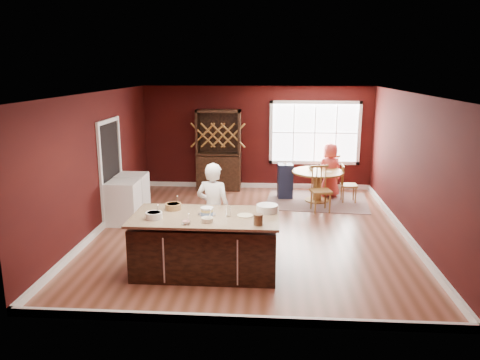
{
  "coord_description": "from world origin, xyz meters",
  "views": [
    {
      "loc": [
        0.41,
        -8.77,
        3.15
      ],
      "look_at": [
        -0.21,
        -0.05,
        1.05
      ],
      "focal_mm": 35.0,
      "sensor_mm": 36.0,
      "label": 1
    }
  ],
  "objects_px": {
    "chair_east": "(349,183)",
    "dryer": "(133,194)",
    "kitchen_island": "(206,245)",
    "chair_south": "(321,189)",
    "seated_woman": "(330,170)",
    "washer": "(123,203)",
    "chair_north": "(328,173)",
    "dining_table": "(318,180)",
    "hutch": "(219,150)",
    "baker": "(213,209)",
    "high_chair": "(285,180)",
    "toddler": "(286,165)",
    "layer_cake": "(207,211)"
  },
  "relations": [
    {
      "from": "dryer",
      "to": "kitchen_island",
      "type": "bearing_deg",
      "value": -54.43
    },
    {
      "from": "kitchen_island",
      "to": "dryer",
      "type": "xyz_separation_m",
      "value": [
        -2.02,
        2.83,
        0.01
      ]
    },
    {
      "from": "seated_woman",
      "to": "dryer",
      "type": "relative_size",
      "value": 1.49
    },
    {
      "from": "seated_woman",
      "to": "washer",
      "type": "relative_size",
      "value": 1.51
    },
    {
      "from": "kitchen_island",
      "to": "washer",
      "type": "bearing_deg",
      "value": 132.74
    },
    {
      "from": "kitchen_island",
      "to": "dryer",
      "type": "relative_size",
      "value": 2.52
    },
    {
      "from": "toddler",
      "to": "washer",
      "type": "bearing_deg",
      "value": -145.65
    },
    {
      "from": "chair_east",
      "to": "chair_south",
      "type": "bearing_deg",
      "value": 136.85
    },
    {
      "from": "chair_north",
      "to": "dryer",
      "type": "relative_size",
      "value": 1.12
    },
    {
      "from": "chair_east",
      "to": "seated_woman",
      "type": "xyz_separation_m",
      "value": [
        -0.42,
        0.45,
        0.22
      ]
    },
    {
      "from": "chair_east",
      "to": "dryer",
      "type": "distance_m",
      "value": 5.06
    },
    {
      "from": "dining_table",
      "to": "kitchen_island",
      "type": "bearing_deg",
      "value": -116.97
    },
    {
      "from": "dining_table",
      "to": "hutch",
      "type": "bearing_deg",
      "value": 158.65
    },
    {
      "from": "kitchen_island",
      "to": "chair_south",
      "type": "bearing_deg",
      "value": 57.58
    },
    {
      "from": "baker",
      "to": "dryer",
      "type": "xyz_separation_m",
      "value": [
        -2.06,
        2.13,
        -0.36
      ]
    },
    {
      "from": "kitchen_island",
      "to": "seated_woman",
      "type": "xyz_separation_m",
      "value": [
        2.45,
        4.6,
        0.24
      ]
    },
    {
      "from": "high_chair",
      "to": "toddler",
      "type": "relative_size",
      "value": 3.42
    },
    {
      "from": "high_chair",
      "to": "hutch",
      "type": "bearing_deg",
      "value": 152.3
    },
    {
      "from": "kitchen_island",
      "to": "dining_table",
      "type": "xyz_separation_m",
      "value": [
        2.11,
        4.15,
        0.1
      ]
    },
    {
      "from": "chair_north",
      "to": "washer",
      "type": "distance_m",
      "value": 5.3
    },
    {
      "from": "chair_east",
      "to": "toddler",
      "type": "distance_m",
      "value": 1.58
    },
    {
      "from": "baker",
      "to": "seated_woman",
      "type": "relative_size",
      "value": 1.2
    },
    {
      "from": "hutch",
      "to": "kitchen_island",
      "type": "bearing_deg",
      "value": -85.75
    },
    {
      "from": "washer",
      "to": "chair_east",
      "type": "bearing_deg",
      "value": 21.81
    },
    {
      "from": "dining_table",
      "to": "chair_north",
      "type": "relative_size",
      "value": 1.23
    },
    {
      "from": "chair_south",
      "to": "chair_north",
      "type": "relative_size",
      "value": 1.03
    },
    {
      "from": "kitchen_island",
      "to": "high_chair",
      "type": "height_order",
      "value": "kitchen_island"
    },
    {
      "from": "chair_east",
      "to": "dryer",
      "type": "xyz_separation_m",
      "value": [
        -4.89,
        -1.32,
        -0.0
      ]
    },
    {
      "from": "dryer",
      "to": "high_chair",
      "type": "bearing_deg",
      "value": 25.27
    },
    {
      "from": "toddler",
      "to": "washer",
      "type": "xyz_separation_m",
      "value": [
        -3.39,
        -2.31,
        -0.36
      ]
    },
    {
      "from": "washer",
      "to": "high_chair",
      "type": "bearing_deg",
      "value": 33.51
    },
    {
      "from": "layer_cake",
      "to": "kitchen_island",
      "type": "bearing_deg",
      "value": -112.34
    },
    {
      "from": "chair_north",
      "to": "washer",
      "type": "xyz_separation_m",
      "value": [
        -4.49,
        -2.82,
        -0.06
      ]
    },
    {
      "from": "chair_north",
      "to": "dryer",
      "type": "xyz_separation_m",
      "value": [
        -4.49,
        -2.18,
        -0.05
      ]
    },
    {
      "from": "layer_cake",
      "to": "toddler",
      "type": "relative_size",
      "value": 1.08
    },
    {
      "from": "seated_woman",
      "to": "toddler",
      "type": "relative_size",
      "value": 5.2
    },
    {
      "from": "layer_cake",
      "to": "dining_table",
      "type": "bearing_deg",
      "value": 62.98
    },
    {
      "from": "washer",
      "to": "dryer",
      "type": "height_order",
      "value": "dryer"
    },
    {
      "from": "toddler",
      "to": "chair_north",
      "type": "bearing_deg",
      "value": 24.46
    },
    {
      "from": "kitchen_island",
      "to": "washer",
      "type": "height_order",
      "value": "kitchen_island"
    },
    {
      "from": "kitchen_island",
      "to": "hutch",
      "type": "distance_m",
      "value": 5.18
    },
    {
      "from": "layer_cake",
      "to": "chair_north",
      "type": "xyz_separation_m",
      "value": [
        2.45,
        4.96,
        -0.47
      ]
    },
    {
      "from": "seated_woman",
      "to": "hutch",
      "type": "bearing_deg",
      "value": -31.9
    },
    {
      "from": "layer_cake",
      "to": "chair_south",
      "type": "bearing_deg",
      "value": 57.45
    },
    {
      "from": "layer_cake",
      "to": "chair_north",
      "type": "bearing_deg",
      "value": 63.74
    },
    {
      "from": "baker",
      "to": "washer",
      "type": "distance_m",
      "value": 2.57
    },
    {
      "from": "layer_cake",
      "to": "chair_east",
      "type": "bearing_deg",
      "value": 55.25
    },
    {
      "from": "high_chair",
      "to": "toddler",
      "type": "xyz_separation_m",
      "value": [
        0.02,
        0.08,
        0.37
      ]
    },
    {
      "from": "layer_cake",
      "to": "dryer",
      "type": "xyz_separation_m",
      "value": [
        -2.04,
        2.78,
        -0.52
      ]
    },
    {
      "from": "toddler",
      "to": "washer",
      "type": "height_order",
      "value": "toddler"
    }
  ]
}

